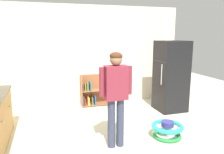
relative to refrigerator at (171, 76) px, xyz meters
The scene contains 6 objects.
ground_plane 2.39m from the refrigerator, 146.83° to the right, with size 12.00×12.00×0.00m, color beige.
back_wall 2.22m from the refrigerator, 149.04° to the left, with size 5.20×0.06×2.70m, color #F0DAC6.
refrigerator is the anchor object (origin of this frame).
bookshelf 2.11m from the refrigerator, 152.86° to the left, with size 0.80×0.28×0.85m.
standing_person 2.40m from the refrigerator, 143.82° to the right, with size 0.57×0.22×1.66m.
baby_walker 1.80m from the refrigerator, 122.83° to the right, with size 0.60×0.60×0.32m.
Camera 1 is at (-1.19, -3.61, 1.94)m, focal length 35.42 mm.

